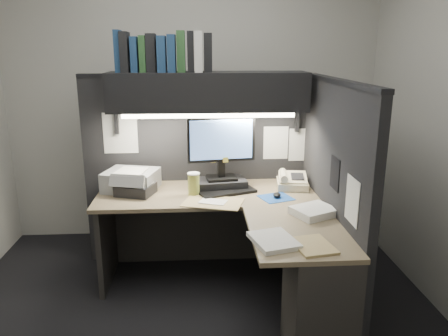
{
  "coord_description": "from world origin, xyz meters",
  "views": [
    {
      "loc": [
        0.03,
        -2.7,
        1.82
      ],
      "look_at": [
        0.23,
        0.51,
        0.94
      ],
      "focal_mm": 35.0,
      "sensor_mm": 36.0,
      "label": 1
    }
  ],
  "objects": [
    {
      "name": "mousepad",
      "position": [
        0.62,
        0.4,
        0.73
      ],
      "size": [
        0.29,
        0.27,
        0.0
      ],
      "primitive_type": "cube",
      "rotation": [
        0.0,
        0.0,
        0.35
      ],
      "color": "#1C4A9C",
      "rests_on": "desk"
    },
    {
      "name": "desk",
      "position": [
        0.43,
        -0.0,
        0.44
      ],
      "size": [
        1.7,
        1.53,
        0.73
      ],
      "color": "#7C6C4F",
      "rests_on": "floor"
    },
    {
      "name": "monitor",
      "position": [
        0.22,
        0.66,
        0.96
      ],
      "size": [
        0.54,
        0.29,
        0.58
      ],
      "rotation": [
        0.0,
        0.0,
        0.14
      ],
      "color": "black",
      "rests_on": "desk"
    },
    {
      "name": "partition_back",
      "position": [
        0.03,
        0.93,
        0.8
      ],
      "size": [
        1.9,
        0.06,
        1.6
      ],
      "primitive_type": "cube",
      "color": "black",
      "rests_on": "floor"
    },
    {
      "name": "mouse",
      "position": [
        0.63,
        0.4,
        0.75
      ],
      "size": [
        0.08,
        0.11,
        0.03
      ],
      "primitive_type": "ellipsoid",
      "rotation": [
        0.0,
        0.0,
        -0.29
      ],
      "color": "black",
      "rests_on": "mousepad"
    },
    {
      "name": "wall_back",
      "position": [
        0.0,
        1.5,
        1.35
      ],
      "size": [
        3.5,
        0.04,
        2.7
      ],
      "primitive_type": "cube",
      "color": "#B8B7AF",
      "rests_on": "floor"
    },
    {
      "name": "wall_front",
      "position": [
        0.0,
        -1.5,
        1.35
      ],
      "size": [
        3.5,
        0.04,
        2.7
      ],
      "primitive_type": "cube",
      "color": "#B8B7AF",
      "rests_on": "floor"
    },
    {
      "name": "floor",
      "position": [
        0.0,
        0.0,
        0.0
      ],
      "size": [
        3.5,
        3.5,
        0.0
      ],
      "primitive_type": "plane",
      "color": "black",
      "rests_on": "ground"
    },
    {
      "name": "open_folder",
      "position": [
        0.14,
        0.32,
        0.73
      ],
      "size": [
        0.49,
        0.39,
        0.01
      ],
      "primitive_type": "cube",
      "rotation": [
        0.0,
        0.0,
        -0.29
      ],
      "color": "tan",
      "rests_on": "desk"
    },
    {
      "name": "manila_stack",
      "position": [
        0.68,
        -0.45,
        0.74
      ],
      "size": [
        0.25,
        0.3,
        0.01
      ],
      "primitive_type": "cube",
      "rotation": [
        0.0,
        0.0,
        0.18
      ],
      "color": "tan",
      "rests_on": "desk"
    },
    {
      "name": "paper_stack_a",
      "position": [
        0.82,
        0.03,
        0.76
      ],
      "size": [
        0.35,
        0.33,
        0.05
      ],
      "primitive_type": "cube",
      "rotation": [
        0.0,
        0.0,
        0.45
      ],
      "color": "white",
      "rests_on": "desk"
    },
    {
      "name": "printer",
      "position": [
        -0.5,
        0.67,
        0.81
      ],
      "size": [
        0.46,
        0.42,
        0.16
      ],
      "primitive_type": "cube",
      "rotation": [
        0.0,
        0.0,
        -0.25
      ],
      "color": "#9B9DA0",
      "rests_on": "desk"
    },
    {
      "name": "coffee_cup",
      "position": [
        0.0,
        0.51,
        0.81
      ],
      "size": [
        0.11,
        0.11,
        0.17
      ],
      "primitive_type": "cylinder",
      "rotation": [
        0.0,
        0.0,
        -0.29
      ],
      "color": "#B5A948",
      "rests_on": "desk"
    },
    {
      "name": "telephone",
      "position": [
        0.8,
        0.64,
        0.78
      ],
      "size": [
        0.27,
        0.28,
        0.1
      ],
      "primitive_type": "cube",
      "rotation": [
        0.0,
        0.0,
        -0.13
      ],
      "color": "beige",
      "rests_on": "desk"
    },
    {
      "name": "paper_stack_b",
      "position": [
        0.47,
        -0.39,
        0.74
      ],
      "size": [
        0.3,
        0.34,
        0.03
      ],
      "primitive_type": "cube",
      "rotation": [
        0.0,
        0.0,
        0.27
      ],
      "color": "white",
      "rests_on": "desk"
    },
    {
      "name": "overhead_shelf",
      "position": [
        0.12,
        0.75,
        1.5
      ],
      "size": [
        1.55,
        0.34,
        0.3
      ],
      "primitive_type": "cube",
      "color": "black",
      "rests_on": "partition_back"
    },
    {
      "name": "binder_row",
      "position": [
        -0.21,
        0.75,
        1.79
      ],
      "size": [
        0.73,
        0.26,
        0.31
      ],
      "color": "navy",
      "rests_on": "overhead_shelf"
    },
    {
      "name": "pinned_papers",
      "position": [
        0.42,
        0.56,
        1.05
      ],
      "size": [
        1.76,
        1.31,
        0.51
      ],
      "color": "white",
      "rests_on": "partition_back"
    },
    {
      "name": "keyboard",
      "position": [
        0.27,
        0.52,
        0.74
      ],
      "size": [
        0.47,
        0.3,
        0.02
      ],
      "primitive_type": "cube",
      "rotation": [
        0.0,
        0.0,
        0.37
      ],
      "color": "black",
      "rests_on": "desk"
    },
    {
      "name": "notebook_stack",
      "position": [
        -0.45,
        0.56,
        0.77
      ],
      "size": [
        0.32,
        0.3,
        0.08
      ],
      "primitive_type": "cube",
      "rotation": [
        0.0,
        0.0,
        -0.32
      ],
      "color": "black",
      "rests_on": "desk"
    },
    {
      "name": "partition_right",
      "position": [
        0.98,
        0.18,
        0.8
      ],
      "size": [
        0.06,
        1.5,
        1.6
      ],
      "primitive_type": "cube",
      "color": "black",
      "rests_on": "floor"
    },
    {
      "name": "task_light_tube",
      "position": [
        0.12,
        0.61,
        1.33
      ],
      "size": [
        1.32,
        0.04,
        0.04
      ],
      "primitive_type": "cylinder",
      "rotation": [
        0.0,
        1.57,
        0.0
      ],
      "color": "white",
      "rests_on": "overhead_shelf"
    }
  ]
}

